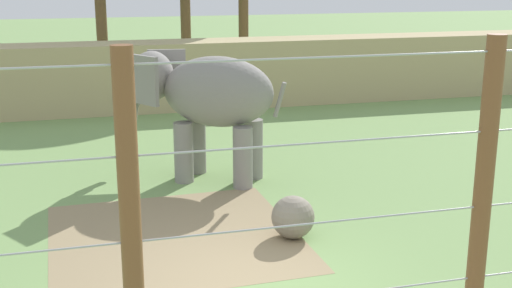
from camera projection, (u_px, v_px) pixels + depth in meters
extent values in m
plane|color=#759956|center=(250.00, 287.00, 10.29)|extent=(120.00, 120.00, 0.00)
cube|color=#937F5B|center=(174.00, 236.00, 12.21)|extent=(4.57, 4.66, 0.01)
cube|color=tan|center=(148.00, 76.00, 22.99)|extent=(36.00, 1.80, 2.32)
cylinder|color=gray|center=(184.00, 152.00, 15.20)|extent=(0.44, 0.44, 1.39)
cylinder|color=gray|center=(197.00, 144.00, 15.90)|extent=(0.44, 0.44, 1.39)
cylinder|color=gray|center=(243.00, 158.00, 14.78)|extent=(0.44, 0.44, 1.39)
cylinder|color=gray|center=(253.00, 149.00, 15.48)|extent=(0.44, 0.44, 1.39)
ellipsoid|color=gray|center=(218.00, 92.00, 14.99)|extent=(2.93, 2.58, 1.59)
ellipsoid|color=gray|center=(152.00, 76.00, 15.40)|extent=(1.42, 1.46, 1.15)
cube|color=gray|center=(144.00, 80.00, 14.82)|extent=(0.56, 0.81, 1.10)
cube|color=gray|center=(167.00, 72.00, 15.92)|extent=(0.90, 0.22, 1.10)
cylinder|color=gray|center=(136.00, 92.00, 15.63)|extent=(0.58, 0.53, 0.62)
cylinder|color=gray|center=(133.00, 110.00, 15.78)|extent=(0.44, 0.41, 0.59)
cylinder|color=gray|center=(130.00, 127.00, 15.90)|extent=(0.28, 0.28, 0.55)
cylinder|color=gray|center=(280.00, 100.00, 14.59)|extent=(0.31, 0.25, 0.80)
sphere|color=gray|center=(293.00, 217.00, 12.08)|extent=(0.79, 0.79, 0.79)
cylinder|color=brown|center=(133.00, 271.00, 6.11)|extent=(0.20, 0.20, 4.14)
cylinder|color=brown|center=(479.00, 232.00, 7.02)|extent=(0.20, 0.20, 4.14)
cylinder|color=#B7B7BC|center=(336.00, 221.00, 6.53)|extent=(11.46, 0.02, 0.02)
cylinder|color=#B7B7BC|center=(338.00, 142.00, 6.33)|extent=(11.46, 0.02, 0.02)
cylinder|color=#B7B7BC|center=(341.00, 57.00, 6.12)|extent=(11.46, 0.02, 0.02)
cylinder|color=brown|center=(101.00, 10.00, 26.47)|extent=(0.44, 0.44, 6.29)
cylinder|color=brown|center=(185.00, 10.00, 28.90)|extent=(0.44, 0.44, 6.04)
cylinder|color=brown|center=(243.00, 7.00, 29.37)|extent=(0.44, 0.44, 6.25)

